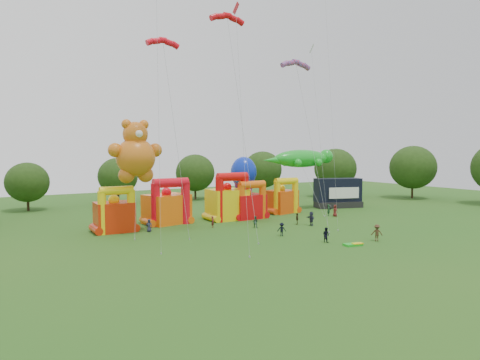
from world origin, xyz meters
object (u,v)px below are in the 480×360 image
spectator_4 (297,219)px  octopus_kite (244,184)px  bouncy_castle_2 (228,202)px  spectator_0 (149,226)px  teddy_bear_kite (136,166)px  bouncy_castle_0 (115,214)px  stage_trailer (338,193)px  gecko_kite (306,172)px

spectator_4 → octopus_kite: bearing=-124.9°
bouncy_castle_2 → spectator_0: 13.98m
teddy_bear_kite → octopus_kite: bearing=15.2°
bouncy_castle_0 → teddy_bear_kite: size_ratio=0.41×
bouncy_castle_2 → octopus_kite: (3.65, 1.43, 2.45)m
stage_trailer → teddy_bear_kite: size_ratio=0.63×
octopus_kite → teddy_bear_kite: bearing=-164.8°
bouncy_castle_0 → stage_trailer: bearing=3.8°
octopus_kite → spectator_0: size_ratio=5.84×
gecko_kite → bouncy_castle_2: bearing=-176.1°
stage_trailer → spectator_0: stage_trailer is taller
stage_trailer → teddy_bear_kite: 40.16m
bouncy_castle_0 → teddy_bear_kite: bearing=-54.4°
spectator_4 → stage_trailer: bearing=160.9°
spectator_0 → teddy_bear_kite: bearing=-140.2°
stage_trailer → octopus_kite: size_ratio=0.94×
gecko_kite → spectator_4: bearing=-134.9°
spectator_4 → bouncy_castle_2: bearing=-103.6°
bouncy_castle_2 → octopus_kite: 4.62m
teddy_bear_kite → gecko_kite: size_ratio=0.95×
bouncy_castle_0 → bouncy_castle_2: bearing=3.1°
bouncy_castle_2 → spectator_4: size_ratio=4.46×
octopus_kite → spectator_0: octopus_kite is taller
bouncy_castle_0 → octopus_kite: size_ratio=0.63×
bouncy_castle_0 → bouncy_castle_2: 17.24m
bouncy_castle_0 → spectator_0: 4.63m
teddy_bear_kite → gecko_kite: bearing=8.8°
bouncy_castle_2 → spectator_0: bouncy_castle_2 is taller
octopus_kite → spectator_0: (-17.11, -4.67, -4.35)m
teddy_bear_kite → spectator_4: (21.52, -4.97, -7.74)m
spectator_4 → gecko_kite: bearing=175.5°
stage_trailer → octopus_kite: bearing=-179.0°
bouncy_castle_2 → spectator_0: bearing=-166.5°
bouncy_castle_2 → teddy_bear_kite: teddy_bear_kite is taller
bouncy_castle_0 → teddy_bear_kite: teddy_bear_kite is taller
spectator_0 → spectator_4: (19.76, -5.45, -0.01)m
gecko_kite → stage_trailer: bearing=4.9°
bouncy_castle_0 → octopus_kite: 21.19m
octopus_kite → spectator_4: octopus_kite is taller
octopus_kite → bouncy_castle_0: bearing=-173.5°
teddy_bear_kite → octopus_kite: (18.87, 5.14, -3.38)m
stage_trailer → gecko_kite: size_ratio=0.60×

